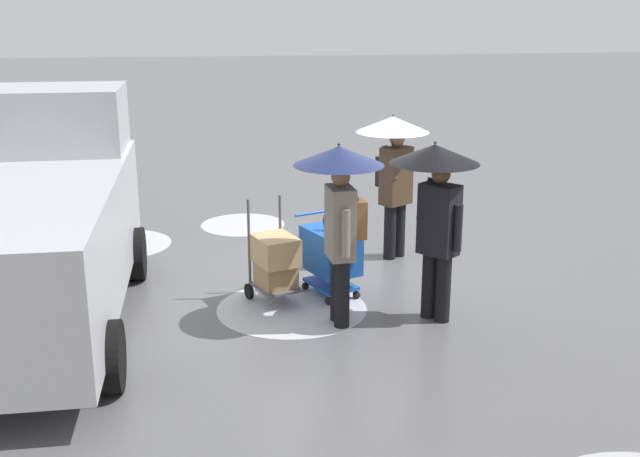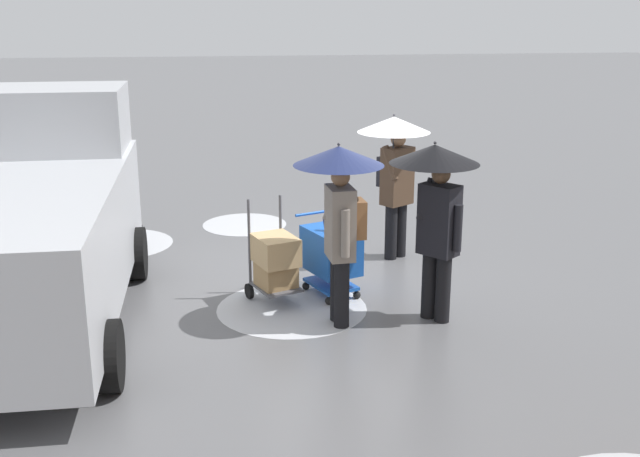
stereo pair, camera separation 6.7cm
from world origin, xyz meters
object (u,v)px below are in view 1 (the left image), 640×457
at_px(pedestrian_pink_side, 394,154).
at_px(pedestrian_white_side, 340,194).
at_px(shopping_cart_vendor, 331,253).
at_px(hand_dolly_boxes, 275,261).
at_px(pedestrian_black_side, 436,190).
at_px(cargo_van_parked_right, 35,227).

relative_size(pedestrian_pink_side, pedestrian_white_side, 1.00).
bearing_deg(pedestrian_white_side, shopping_cart_vendor, -92.04).
relative_size(hand_dolly_boxes, pedestrian_pink_side, 0.61).
xyz_separation_m(hand_dolly_boxes, pedestrian_white_side, (-0.70, 0.71, 1.02)).
xyz_separation_m(pedestrian_black_side, pedestrian_white_side, (1.12, -0.04, -0.01)).
height_order(pedestrian_pink_side, pedestrian_white_side, same).
relative_size(cargo_van_parked_right, pedestrian_black_side, 2.49).
distance_m(hand_dolly_boxes, pedestrian_white_side, 1.42).
height_order(shopping_cart_vendor, pedestrian_white_side, pedestrian_white_side).
distance_m(cargo_van_parked_right, shopping_cart_vendor, 3.59).
xyz_separation_m(shopping_cart_vendor, pedestrian_pink_side, (-1.12, -1.35, 1.00)).
bearing_deg(shopping_cart_vendor, cargo_van_parked_right, 6.64).
relative_size(pedestrian_black_side, pedestrian_white_side, 1.00).
height_order(hand_dolly_boxes, pedestrian_pink_side, pedestrian_pink_side).
xyz_separation_m(shopping_cart_vendor, pedestrian_white_side, (0.03, 0.90, 1.00)).
distance_m(hand_dolly_boxes, pedestrian_pink_side, 2.62).
distance_m(cargo_van_parked_right, pedestrian_pink_side, 4.98).
bearing_deg(pedestrian_pink_side, cargo_van_parked_right, 20.82).
distance_m(shopping_cart_vendor, pedestrian_black_side, 1.76).
bearing_deg(cargo_van_parked_right, shopping_cart_vendor, -173.36).
bearing_deg(shopping_cart_vendor, pedestrian_black_side, 139.18).
bearing_deg(pedestrian_white_side, pedestrian_black_side, 178.14).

